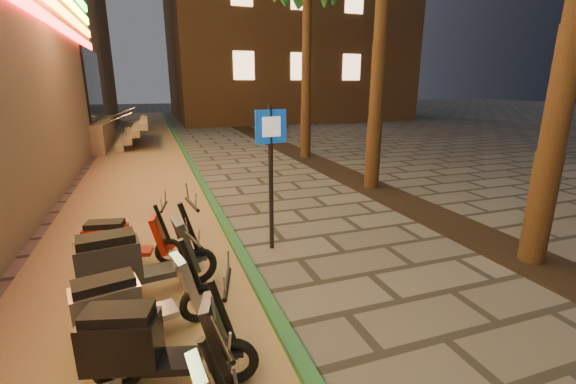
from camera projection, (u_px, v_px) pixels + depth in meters
name	position (u px, v px, depth m)	size (l,w,h in m)	color
parking_strip	(140.00, 181.00, 11.66)	(3.40, 60.00, 0.01)	#8C7251
green_curb	(197.00, 175.00, 12.19)	(0.18, 60.00, 0.10)	#246035
planting_strip	(416.00, 207.00, 9.11)	(1.20, 40.00, 0.02)	black
pedestrian_sign	(271.00, 159.00, 6.45)	(0.55, 0.12, 2.51)	black
scooter_6	(149.00, 344.00, 3.59)	(1.61, 0.80, 1.14)	black
scooter_7	(132.00, 304.00, 4.24)	(1.61, 0.75, 1.13)	black
scooter_8	(132.00, 261.00, 5.11)	(1.83, 0.74, 1.29)	black
scooter_9	(122.00, 242.00, 6.03)	(1.47, 0.65, 1.03)	black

